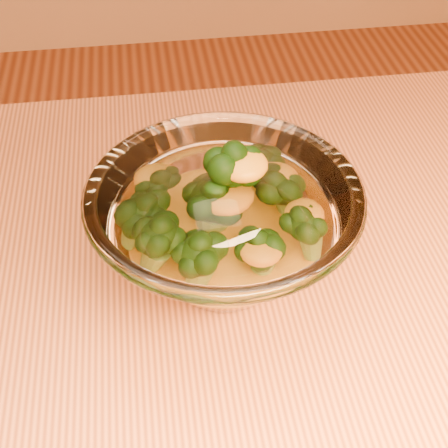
% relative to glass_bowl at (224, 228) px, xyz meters
% --- Properties ---
extents(glass_bowl, '(0.21, 0.21, 0.09)m').
position_rel_glass_bowl_xyz_m(glass_bowl, '(0.00, 0.00, 0.00)').
color(glass_bowl, white).
rests_on(glass_bowl, table).
extents(cheese_sauce, '(0.10, 0.10, 0.03)m').
position_rel_glass_bowl_xyz_m(cheese_sauce, '(-0.00, 0.00, -0.02)').
color(cheese_sauce, orange).
rests_on(cheese_sauce, glass_bowl).
extents(broccoli_heap, '(0.14, 0.13, 0.08)m').
position_rel_glass_bowl_xyz_m(broccoli_heap, '(-0.00, 0.00, 0.01)').
color(broccoli_heap, black).
rests_on(broccoli_heap, cheese_sauce).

